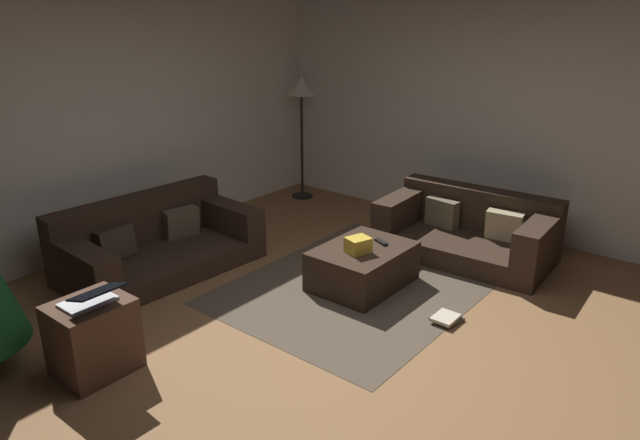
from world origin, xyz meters
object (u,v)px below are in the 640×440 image
at_px(side_table, 93,337).
at_px(corner_lamp, 301,95).
at_px(ottoman, 363,266).
at_px(laptop, 91,298).
at_px(couch_left, 154,243).
at_px(book_stack, 446,318).
at_px(gift_box, 358,245).
at_px(tv_remote, 381,242).
at_px(couch_right, 469,231).

height_order(side_table, corner_lamp, corner_lamp).
distance_m(ottoman, laptop, 2.44).
bearing_deg(laptop, corner_lamp, 21.31).
xyz_separation_m(side_table, laptop, (0.00, -0.06, 0.33)).
relative_size(couch_left, corner_lamp, 1.18).
bearing_deg(couch_left, book_stack, 110.19).
xyz_separation_m(gift_box, tv_remote, (0.31, -0.05, -0.06)).
bearing_deg(corner_lamp, gift_box, -129.24).
distance_m(couch_right, ottoman, 1.37).
xyz_separation_m(couch_left, corner_lamp, (2.67, 0.37, 1.12)).
height_order(couch_left, laptop, laptop).
bearing_deg(ottoman, couch_right, -18.69).
relative_size(couch_right, book_stack, 6.57).
distance_m(gift_box, tv_remote, 0.32).
relative_size(gift_box, side_table, 0.37).
bearing_deg(tv_remote, couch_right, 4.71).
bearing_deg(couch_right, gift_box, 70.58).
height_order(gift_box, side_table, side_table).
bearing_deg(book_stack, couch_left, 107.13).
bearing_deg(gift_box, couch_right, -16.38).
distance_m(tv_remote, side_table, 2.63).
bearing_deg(ottoman, side_table, 163.71).
bearing_deg(book_stack, couch_right, 19.34).
relative_size(ottoman, gift_box, 4.52).
xyz_separation_m(ottoman, gift_box, (-0.11, -0.02, 0.26)).
xyz_separation_m(couch_right, book_stack, (-1.42, -0.50, -0.23)).
relative_size(couch_left, tv_remote, 11.92).
xyz_separation_m(ottoman, laptop, (-2.32, 0.62, 0.41)).
xyz_separation_m(couch_right, corner_lamp, (0.40, 2.62, 1.11)).
relative_size(gift_box, corner_lamp, 0.13).
height_order(couch_right, corner_lamp, corner_lamp).
relative_size(ottoman, laptop, 2.41).
distance_m(couch_left, tv_remote, 2.23).
bearing_deg(corner_lamp, side_table, -159.39).
distance_m(side_table, book_stack, 2.74).
height_order(gift_box, book_stack, gift_box).
xyz_separation_m(ottoman, tv_remote, (0.20, -0.07, 0.20)).
xyz_separation_m(gift_box, side_table, (-2.21, 0.70, -0.17)).
height_order(ottoman, tv_remote, tv_remote).
xyz_separation_m(side_table, corner_lamp, (4.01, 1.51, 1.10)).
height_order(couch_right, book_stack, couch_right).
height_order(couch_left, gift_box, couch_left).
distance_m(couch_left, gift_box, 2.04).
relative_size(couch_left, gift_box, 9.43).
height_order(ottoman, corner_lamp, corner_lamp).
bearing_deg(ottoman, laptop, 165.00).
relative_size(tv_remote, laptop, 0.42).
bearing_deg(laptop, gift_box, -16.31).
relative_size(couch_left, couch_right, 1.09).
bearing_deg(couch_left, side_table, 43.36).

